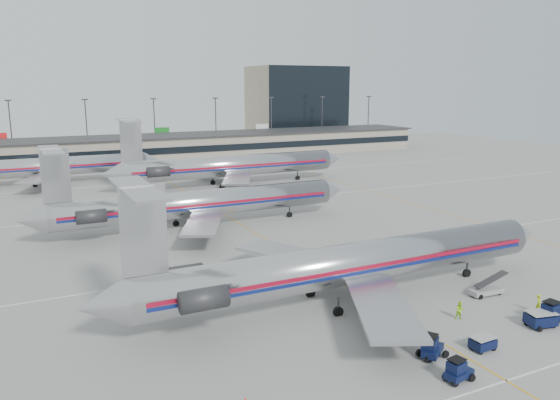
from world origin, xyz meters
TOP-DOWN VIEW (x-y plane):
  - ground at (0.00, 0.00)m, footprint 260.00×260.00m
  - apron_markings at (0.00, 10.00)m, footprint 160.00×0.15m
  - terminal at (0.00, 97.97)m, footprint 162.00×17.00m
  - light_mast_row at (0.00, 112.00)m, footprint 163.60×0.40m
  - distant_building at (62.00, 128.00)m, footprint 30.00×20.00m
  - jet_foreground at (-2.31, -2.15)m, footprint 45.66×26.88m
  - jet_second_row at (-6.30, 28.07)m, footprint 44.58×26.25m
  - jet_third_row at (9.09, 55.70)m, footprint 48.11×29.59m
  - jet_back_row at (-22.01, 72.77)m, footprint 43.14×26.54m
  - tug_left at (-2.26, -13.43)m, footprint 2.36×2.04m
  - tug_center at (-2.88, -16.61)m, footprint 2.10×1.30m
  - tug_right at (10.36, -13.28)m, footprint 2.43×1.44m
  - cart_inner at (1.87, -14.17)m, footprint 1.79×1.26m
  - cart_outer at (8.93, -13.38)m, footprint 2.45×1.93m
  - belt_loader at (10.28, -6.65)m, footprint 3.84×1.35m
  - ramp_worker_near at (10.98, -11.53)m, footprint 0.73×0.67m
  - ramp_worker_far at (4.24, -9.51)m, footprint 0.93×0.83m

SIDE VIEW (x-z plane):
  - ground at x=0.00m, z-range 0.00..0.00m
  - apron_markings at x=0.00m, z-range 0.00..0.02m
  - cart_inner at x=1.87m, z-range 0.03..1.02m
  - belt_loader at x=10.28m, z-range -0.47..1.55m
  - cart_outer at x=8.93m, z-range 0.04..1.28m
  - tug_center at x=-2.88m, z-range -0.07..1.53m
  - ramp_worker_far at x=4.24m, z-range 0.00..1.56m
  - tug_left at x=-2.26m, z-range -0.08..1.65m
  - ramp_worker_near at x=10.98m, z-range 0.00..1.68m
  - tug_right at x=10.36m, z-range -0.08..1.79m
  - terminal at x=0.00m, z-range 0.03..6.28m
  - jet_second_row at x=-6.30m, z-range -2.45..9.22m
  - jet_back_row at x=-22.01m, z-range -2.47..9.32m
  - jet_foreground at x=-2.31m, z-range -2.51..9.44m
  - jet_third_row at x=9.09m, z-range -2.76..10.40m
  - light_mast_row at x=0.00m, z-range 0.94..16.22m
  - distant_building at x=62.00m, z-range 0.00..25.00m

